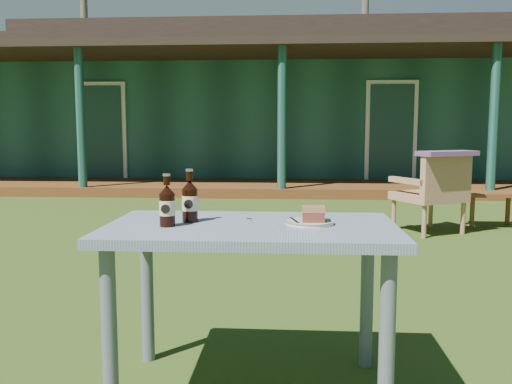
# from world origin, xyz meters

# --- Properties ---
(ground) EXTENTS (80.00, 80.00, 0.00)m
(ground) POSITION_xyz_m (0.00, 0.00, 0.00)
(ground) COLOR #334916
(pavilion) EXTENTS (15.80, 8.30, 3.45)m
(pavilion) POSITION_xyz_m (-0.00, 9.39, 1.61)
(pavilion) COLOR #1C493F
(pavilion) RESTS_ON ground
(tree_left) EXTENTS (0.28, 0.28, 10.50)m
(tree_left) POSITION_xyz_m (-8.00, 17.50, 5.25)
(tree_left) COLOR brown
(tree_left) RESTS_ON ground
(tree_mid) EXTENTS (0.28, 0.28, 9.50)m
(tree_mid) POSITION_xyz_m (3.00, 18.50, 4.75)
(tree_mid) COLOR brown
(tree_mid) RESTS_ON ground
(cafe_table) EXTENTS (1.20, 0.70, 0.72)m
(cafe_table) POSITION_xyz_m (0.00, -1.60, 0.62)
(cafe_table) COLOR slate
(cafe_table) RESTS_ON ground
(plate) EXTENTS (0.20, 0.20, 0.01)m
(plate) POSITION_xyz_m (0.24, -1.57, 0.73)
(plate) COLOR silver
(plate) RESTS_ON cafe_table
(cake_slice) EXTENTS (0.09, 0.09, 0.06)m
(cake_slice) POSITION_xyz_m (0.26, -1.59, 0.77)
(cake_slice) COLOR brown
(cake_slice) RESTS_ON plate
(fork) EXTENTS (0.04, 0.14, 0.00)m
(fork) POSITION_xyz_m (0.18, -1.58, 0.74)
(fork) COLOR silver
(fork) RESTS_ON plate
(cola_bottle_near) EXTENTS (0.07, 0.07, 0.23)m
(cola_bottle_near) POSITION_xyz_m (-0.27, -1.55, 0.81)
(cola_bottle_near) COLOR black
(cola_bottle_near) RESTS_ON cafe_table
(cola_bottle_far) EXTENTS (0.06, 0.07, 0.22)m
(cola_bottle_far) POSITION_xyz_m (-0.34, -1.67, 0.81)
(cola_bottle_far) COLOR black
(cola_bottle_far) RESTS_ON cafe_table
(bottle_cap) EXTENTS (0.03, 0.03, 0.01)m
(bottle_cap) POSITION_xyz_m (-0.02, -1.50, 0.72)
(bottle_cap) COLOR silver
(bottle_cap) RESTS_ON cafe_table
(armchair_left) EXTENTS (0.82, 0.80, 0.84)m
(armchair_left) POSITION_xyz_m (1.67, 2.00, 0.47)
(armchair_left) COLOR #AC7356
(armchair_left) RESTS_ON ground
(floral_throw) EXTENTS (0.68, 0.51, 0.05)m
(floral_throw) POSITION_xyz_m (1.75, 1.85, 0.86)
(floral_throw) COLOR #6F426D
(floral_throw) RESTS_ON armchair_left
(side_table) EXTENTS (0.60, 0.40, 0.40)m
(side_table) POSITION_xyz_m (2.41, 2.43, 0.34)
(side_table) COLOR brown
(side_table) RESTS_ON ground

